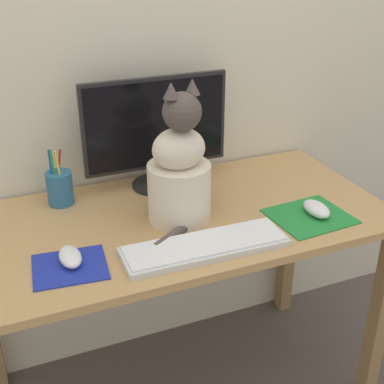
# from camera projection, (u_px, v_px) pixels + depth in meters

# --- Properties ---
(wall_back) EXTENTS (7.00, 0.04, 2.50)m
(wall_back) POSITION_uv_depth(u_px,v_px,m) (135.00, 18.00, 1.66)
(wall_back) COLOR beige
(wall_back) RESTS_ON ground_plane
(desk) EXTENTS (1.27, 0.63, 0.72)m
(desk) POSITION_uv_depth(u_px,v_px,m) (178.00, 246.00, 1.66)
(desk) COLOR tan
(desk) RESTS_ON ground_plane
(monitor) EXTENTS (0.48, 0.17, 0.37)m
(monitor) POSITION_uv_depth(u_px,v_px,m) (156.00, 130.00, 1.71)
(monitor) COLOR black
(monitor) RESTS_ON desk
(keyboard) EXTENTS (0.46, 0.15, 0.02)m
(keyboard) POSITION_uv_depth(u_px,v_px,m) (205.00, 246.00, 1.44)
(keyboard) COLOR silver
(keyboard) RESTS_ON desk
(mousepad_left) EXTENTS (0.20, 0.18, 0.00)m
(mousepad_left) POSITION_uv_depth(u_px,v_px,m) (70.00, 267.00, 1.37)
(mousepad_left) COLOR #1E2D9E
(mousepad_left) RESTS_ON desk
(mousepad_right) EXTENTS (0.24, 0.22, 0.00)m
(mousepad_right) POSITION_uv_depth(u_px,v_px,m) (310.00, 216.00, 1.60)
(mousepad_right) COLOR #238438
(mousepad_right) RESTS_ON desk
(computer_mouse_left) EXTENTS (0.06, 0.10, 0.03)m
(computer_mouse_left) POSITION_uv_depth(u_px,v_px,m) (70.00, 257.00, 1.37)
(computer_mouse_left) COLOR white
(computer_mouse_left) RESTS_ON mousepad_left
(computer_mouse_right) EXTENTS (0.06, 0.11, 0.04)m
(computer_mouse_right) POSITION_uv_depth(u_px,v_px,m) (316.00, 209.00, 1.60)
(computer_mouse_right) COLOR white
(computer_mouse_right) RESTS_ON mousepad_right
(cat) EXTENTS (0.25, 0.27, 0.42)m
(cat) POSITION_uv_depth(u_px,v_px,m) (180.00, 171.00, 1.53)
(cat) COLOR beige
(cat) RESTS_ON desk
(pen_cup) EXTENTS (0.08, 0.08, 0.18)m
(pen_cup) POSITION_uv_depth(u_px,v_px,m) (60.00, 188.00, 1.66)
(pen_cup) COLOR #286089
(pen_cup) RESTS_ON desk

